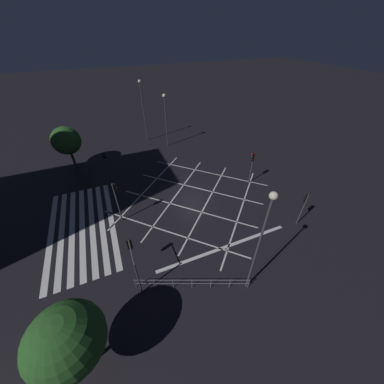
{
  "coord_description": "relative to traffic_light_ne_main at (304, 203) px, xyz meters",
  "views": [
    {
      "loc": [
        17.17,
        -7.21,
        15.45
      ],
      "look_at": [
        0.0,
        0.0,
        0.78
      ],
      "focal_mm": 20.0,
      "sensor_mm": 36.0,
      "label": 1
    }
  ],
  "objects": [
    {
      "name": "ground_plane",
      "position": [
        -7.61,
        -7.9,
        -2.63
      ],
      "size": [
        200.0,
        200.0,
        0.0
      ],
      "primitive_type": "plane",
      "color": "black"
    },
    {
      "name": "road_markings",
      "position": [
        -7.17,
        -15.72,
        -2.62
      ],
      "size": [
        18.77,
        23.88,
        0.01
      ],
      "color": "silver",
      "rests_on": "ground_plane"
    },
    {
      "name": "traffic_light_ne_main",
      "position": [
        0.0,
        0.0,
        0.0
      ],
      "size": [
        0.39,
        0.36,
        3.67
      ],
      "rotation": [
        0.0,
        0.0,
        3.14
      ],
      "color": "#424244",
      "rests_on": "ground_plane"
    },
    {
      "name": "traffic_light_median_north",
      "position": [
        -7.58,
        -0.4,
        0.32
      ],
      "size": [
        0.36,
        0.39,
        4.13
      ],
      "rotation": [
        0.0,
        0.0,
        -1.57
      ],
      "color": "#424244",
      "rests_on": "ground_plane"
    },
    {
      "name": "traffic_light_se_main",
      "position": [
        -0.33,
        -15.49,
        -0.03
      ],
      "size": [
        2.48,
        0.36,
        3.54
      ],
      "rotation": [
        0.0,
        0.0,
        3.14
      ],
      "color": "#424244",
      "rests_on": "ground_plane"
    },
    {
      "name": "traffic_light_sw_main",
      "position": [
        -15.48,
        -16.03,
        -0.2
      ],
      "size": [
        0.39,
        0.36,
        3.39
      ],
      "color": "#424244",
      "rests_on": "ground_plane"
    },
    {
      "name": "traffic_light_median_south",
      "position": [
        -7.02,
        -15.64,
        0.58
      ],
      "size": [
        0.36,
        0.39,
        4.5
      ],
      "rotation": [
        0.0,
        0.0,
        1.57
      ],
      "color": "#424244",
      "rests_on": "ground_plane"
    },
    {
      "name": "street_lamp_east",
      "position": [
        -21.28,
        -6.4,
        3.08
      ],
      "size": [
        0.54,
        0.54,
        7.84
      ],
      "color": "#424244",
      "rests_on": "ground_plane"
    },
    {
      "name": "street_lamp_west",
      "position": [
        3.56,
        -8.2,
        3.27
      ],
      "size": [
        0.46,
        0.46,
        8.97
      ],
      "color": "#424244",
      "rests_on": "ground_plane"
    },
    {
      "name": "street_lamp_far",
      "position": [
        -24.52,
        -8.95,
        3.51
      ],
      "size": [
        0.47,
        0.47,
        9.23
      ],
      "color": "#424244",
      "rests_on": "ground_plane"
    },
    {
      "name": "street_tree_near",
      "position": [
        -19.9,
        -20.03,
        1.2
      ],
      "size": [
        3.5,
        3.5,
        5.6
      ],
      "color": "#473323",
      "rests_on": "ground_plane"
    },
    {
      "name": "street_tree_far",
      "position": [
        3.97,
        -19.19,
        1.06
      ],
      "size": [
        3.64,
        3.64,
        5.52
      ],
      "color": "#473323",
      "rests_on": "ground_plane"
    },
    {
      "name": "pedestrian_railing",
      "position": [
        2.09,
        -11.98,
        -1.96
      ],
      "size": [
        3.26,
        7.68,
        1.05
      ],
      "rotation": [
        0.0,
        0.0,
        1.17
      ],
      "color": "gray",
      "rests_on": "ground_plane"
    }
  ]
}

